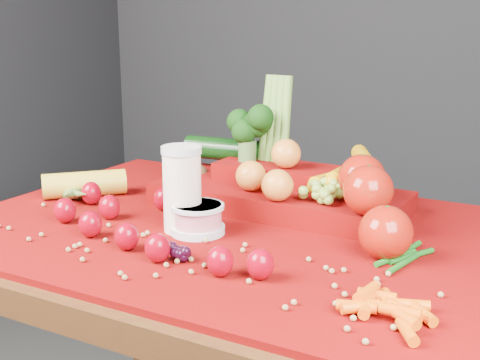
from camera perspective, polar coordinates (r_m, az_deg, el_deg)
The scene contains 12 objects.
table at distance 1.32m, azimuth -0.43°, elevation -8.42°, with size 1.10×0.80×0.75m.
red_cloth at distance 1.28m, azimuth -0.44°, elevation -4.27°, with size 1.05×0.75×0.01m, color #660503.
milk_glass at distance 1.24m, azimuth -4.97°, elevation -0.52°, with size 0.08×0.08×0.16m.
yogurt_bowl at distance 1.24m, azimuth -3.64°, elevation -3.23°, with size 0.10×0.10×0.06m.
strawberry_scatter at distance 1.23m, azimuth -8.72°, elevation -3.65°, with size 0.54×0.28×0.05m.
dark_grape_cluster at distance 1.12m, azimuth -5.35°, elevation -6.03°, with size 0.06×0.05×0.03m, color black, non-canonical shape.
soybean_scatter at distance 1.12m, azimuth -5.59°, elevation -6.63°, with size 0.84×0.24×0.01m, color #A78048, non-canonical shape.
corn_ear at distance 1.48m, azimuth -13.73°, elevation -0.90°, with size 0.25×0.26×0.06m.
potato at distance 1.53m, azimuth -4.36°, elevation 0.38°, with size 0.10×0.07×0.07m, color brown.
baby_carrot_pile at distance 0.93m, azimuth 12.19°, elevation -10.67°, with size 0.17×0.17×0.03m, color #EA5808, non-canonical shape.
green_bean_pile at distance 1.15m, azimuth 13.59°, elevation -6.35°, with size 0.14×0.12×0.01m, color #145914, non-canonical shape.
produce_mound at distance 1.36m, azimuth 4.74°, elevation -0.25°, with size 0.60×0.37×0.27m.
Camera 1 is at (0.60, -1.05, 1.17)m, focal length 50.00 mm.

